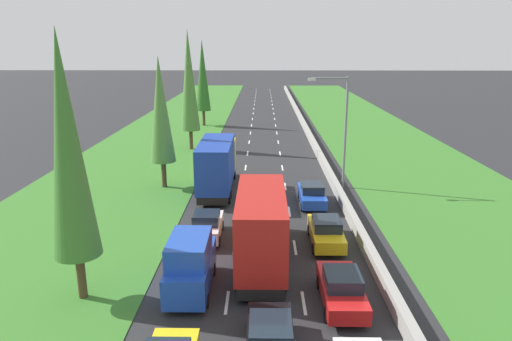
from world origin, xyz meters
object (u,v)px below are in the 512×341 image
at_px(white_hatchback_left_lane, 207,225).
at_px(red_sedan_right_lane, 342,288).
at_px(red_box_truck_centre_lane, 261,224).
at_px(street_light_mast, 341,124).
at_px(poplar_tree_nearest, 67,148).
at_px(poplar_tree_fourth, 203,76).
at_px(blue_van_left_lane, 190,264).
at_px(blue_box_truck_left_lane, 217,164).
at_px(poplar_tree_third, 189,81).
at_px(yellow_sedan_right_lane, 326,231).
at_px(black_sedan_centre_lane, 270,340).
at_px(blue_sedan_right_lane, 312,194).
at_px(poplar_tree_second, 161,110).

bearing_deg(white_hatchback_left_lane, red_sedan_right_lane, -46.82).
bearing_deg(red_box_truck_centre_lane, red_sedan_right_lane, -49.21).
bearing_deg(street_light_mast, red_box_truck_centre_lane, -114.78).
xyz_separation_m(poplar_tree_nearest, poplar_tree_fourth, (-0.16, 47.41, -0.05)).
distance_m(blue_van_left_lane, white_hatchback_left_lane, 6.27).
distance_m(red_sedan_right_lane, red_box_truck_centre_lane, 5.71).
relative_size(blue_box_truck_left_lane, poplar_tree_third, 0.72).
relative_size(white_hatchback_left_lane, red_box_truck_centre_lane, 0.41).
bearing_deg(yellow_sedan_right_lane, blue_box_truck_left_lane, 125.32).
xyz_separation_m(poplar_tree_fourth, street_light_mast, (14.72, -29.96, -1.84)).
relative_size(red_sedan_right_lane, white_hatchback_left_lane, 1.15).
height_order(red_sedan_right_lane, poplar_tree_fourth, poplar_tree_fourth).
relative_size(poplar_tree_third, street_light_mast, 1.44).
bearing_deg(red_sedan_right_lane, poplar_tree_fourth, 104.11).
height_order(poplar_tree_third, street_light_mast, poplar_tree_third).
bearing_deg(blue_box_truck_left_lane, poplar_tree_nearest, -106.01).
bearing_deg(poplar_tree_fourth, red_sedan_right_lane, -75.89).
bearing_deg(poplar_tree_fourth, black_sedan_centre_lane, -80.36).
height_order(yellow_sedan_right_lane, street_light_mast, street_light_mast).
xyz_separation_m(red_sedan_right_lane, poplar_tree_fourth, (-12.03, 47.84, 6.26)).
xyz_separation_m(blue_box_truck_left_lane, poplar_tree_fourth, (-4.89, 30.94, 4.89)).
relative_size(white_hatchback_left_lane, blue_sedan_right_lane, 0.87).
height_order(red_sedan_right_lane, white_hatchback_left_lane, white_hatchback_left_lane).
distance_m(red_box_truck_centre_lane, poplar_tree_nearest, 10.32).
bearing_deg(street_light_mast, yellow_sedan_right_lane, -102.62).
relative_size(yellow_sedan_right_lane, poplar_tree_second, 0.42).
relative_size(blue_box_truck_left_lane, poplar_tree_nearest, 0.77).
height_order(blue_sedan_right_lane, poplar_tree_fourth, poplar_tree_fourth).
height_order(red_box_truck_centre_lane, poplar_tree_fourth, poplar_tree_fourth).
bearing_deg(poplar_tree_third, red_sedan_right_lane, -70.23).
bearing_deg(blue_box_truck_left_lane, red_sedan_right_lane, -67.09).
relative_size(red_sedan_right_lane, poplar_tree_fourth, 0.37).
bearing_deg(black_sedan_centre_lane, white_hatchback_left_lane, 108.01).
xyz_separation_m(red_box_truck_centre_lane, poplar_tree_fourth, (-8.41, 43.65, 4.89)).
xyz_separation_m(red_sedan_right_lane, poplar_tree_third, (-11.52, 32.06, 6.73)).
relative_size(red_sedan_right_lane, blue_box_truck_left_lane, 0.48).
relative_size(blue_box_truck_left_lane, street_light_mast, 1.04).
distance_m(blue_sedan_right_lane, poplar_tree_third, 22.85).
distance_m(blue_box_truck_left_lane, blue_sedan_right_lane, 8.06).
xyz_separation_m(red_sedan_right_lane, black_sedan_centre_lane, (-3.25, -3.85, 0.00)).
xyz_separation_m(blue_van_left_lane, yellow_sedan_right_lane, (7.10, 5.49, -0.59)).
bearing_deg(red_box_truck_centre_lane, street_light_mast, 65.22).
xyz_separation_m(red_sedan_right_lane, red_box_truck_centre_lane, (-3.62, 4.20, 1.37)).
distance_m(white_hatchback_left_lane, poplar_tree_fourth, 41.30).
bearing_deg(yellow_sedan_right_lane, poplar_tree_third, 114.65).
bearing_deg(poplar_tree_third, red_box_truck_centre_lane, -74.17).
xyz_separation_m(blue_box_truck_left_lane, blue_sedan_right_lane, (7.20, -3.35, -1.37)).
distance_m(yellow_sedan_right_lane, poplar_tree_fourth, 43.47).
xyz_separation_m(blue_van_left_lane, street_light_mast, (9.63, 16.78, 3.83)).
relative_size(yellow_sedan_right_lane, poplar_tree_nearest, 0.37).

